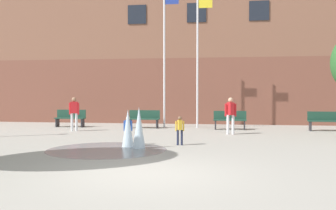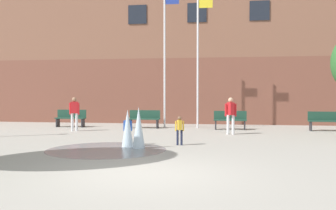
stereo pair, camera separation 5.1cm
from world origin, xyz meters
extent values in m
plane|color=#9E998E|center=(0.00, 0.00, 0.00)|extent=(100.00, 100.00, 0.00)
cube|color=brown|center=(0.00, 17.24, 1.92)|extent=(36.00, 6.00, 3.83)
cube|color=brown|center=(0.00, 17.24, 6.17)|extent=(36.00, 6.00, 4.68)
cube|color=#1E232D|center=(-3.50, 14.22, 6.41)|extent=(1.10, 0.06, 1.10)
cube|color=#1E232D|center=(0.00, 14.22, 6.41)|extent=(1.10, 0.06, 1.10)
cube|color=#1E232D|center=(3.50, 14.22, 6.41)|extent=(1.10, 0.06, 1.10)
cylinder|color=gray|center=(-1.92, 3.43, 0.00)|extent=(3.76, 3.76, 0.01)
cone|color=silver|center=(-1.45, 4.23, 0.62)|extent=(0.40, 0.40, 1.23)
cone|color=silver|center=(-0.99, 3.90, 0.67)|extent=(0.41, 0.41, 1.34)
cube|color=#28282D|center=(-7.13, 11.23, 0.22)|extent=(0.06, 0.40, 0.44)
cube|color=#28282D|center=(-5.73, 11.23, 0.22)|extent=(0.06, 0.40, 0.44)
cube|color=#1E4233|center=(-6.43, 11.23, 0.47)|extent=(1.60, 0.44, 0.05)
cube|color=#1E4233|center=(-6.43, 11.43, 0.70)|extent=(1.60, 0.04, 0.42)
cube|color=#28282D|center=(-3.14, 11.19, 0.22)|extent=(0.06, 0.40, 0.44)
cube|color=#28282D|center=(-1.74, 11.19, 0.22)|extent=(0.06, 0.40, 0.44)
cube|color=#1E4233|center=(-2.44, 11.19, 0.47)|extent=(1.60, 0.44, 0.05)
cube|color=#1E4233|center=(-2.44, 11.39, 0.70)|extent=(1.60, 0.04, 0.42)
cube|color=#28282D|center=(1.21, 11.02, 0.22)|extent=(0.06, 0.40, 0.44)
cube|color=#28282D|center=(2.61, 11.02, 0.22)|extent=(0.06, 0.40, 0.44)
cube|color=#1E4233|center=(1.91, 11.02, 0.47)|extent=(1.60, 0.44, 0.05)
cube|color=#1E4233|center=(1.91, 11.22, 0.70)|extent=(1.60, 0.04, 0.42)
cube|color=#28282D|center=(5.67, 10.98, 0.22)|extent=(0.06, 0.40, 0.44)
cube|color=#1E4233|center=(6.37, 10.98, 0.47)|extent=(1.60, 0.44, 0.05)
cube|color=#1E4233|center=(6.37, 11.18, 0.70)|extent=(1.60, 0.04, 0.42)
cylinder|color=#1E233D|center=(-1.61, 4.62, 0.26)|extent=(0.07, 0.07, 0.52)
cylinder|color=#1E233D|center=(-1.48, 4.62, 0.26)|extent=(0.07, 0.07, 0.52)
cube|color=#284C9E|center=(-1.55, 4.62, 0.69)|extent=(0.24, 0.22, 0.33)
sphere|color=beige|center=(-1.55, 4.62, 0.92)|extent=(0.13, 0.13, 0.13)
cylinder|color=#284C9E|center=(-1.68, 4.62, 0.65)|extent=(0.05, 0.05, 0.34)
cylinder|color=#284C9E|center=(-1.42, 4.62, 0.65)|extent=(0.05, 0.05, 0.34)
cylinder|color=silver|center=(1.82, 8.75, 0.42)|extent=(0.12, 0.12, 0.84)
cylinder|color=silver|center=(2.04, 8.75, 0.42)|extent=(0.12, 0.12, 0.84)
cube|color=red|center=(1.93, 8.75, 1.11)|extent=(0.34, 0.39, 0.54)
sphere|color=tan|center=(1.93, 8.75, 1.48)|extent=(0.21, 0.21, 0.21)
cylinder|color=red|center=(1.72, 8.75, 1.05)|extent=(0.08, 0.08, 0.55)
cylinder|color=red|center=(2.14, 8.75, 1.05)|extent=(0.08, 0.08, 0.55)
cylinder|color=#1E233D|center=(0.14, 4.86, 0.26)|extent=(0.07, 0.07, 0.52)
cylinder|color=#1E233D|center=(0.28, 4.86, 0.26)|extent=(0.07, 0.07, 0.52)
cube|color=gold|center=(0.21, 4.86, 0.69)|extent=(0.20, 0.24, 0.33)
sphere|color=brown|center=(0.21, 4.86, 0.92)|extent=(0.13, 0.13, 0.13)
cylinder|color=gold|center=(0.08, 4.86, 0.65)|extent=(0.05, 0.05, 0.34)
cylinder|color=gold|center=(0.34, 4.86, 0.65)|extent=(0.05, 0.05, 0.34)
cylinder|color=silver|center=(-5.44, 9.12, 0.42)|extent=(0.12, 0.12, 0.84)
cylinder|color=silver|center=(-5.22, 9.12, 0.42)|extent=(0.12, 0.12, 0.84)
cube|color=red|center=(-5.33, 9.12, 1.11)|extent=(0.38, 0.29, 0.54)
sphere|color=#997051|center=(-5.33, 9.12, 1.48)|extent=(0.21, 0.21, 0.21)
cylinder|color=red|center=(-5.54, 9.12, 1.05)|extent=(0.08, 0.08, 0.55)
cylinder|color=red|center=(-5.12, 9.12, 1.05)|extent=(0.08, 0.08, 0.55)
cylinder|color=silver|center=(-1.46, 11.71, 3.61)|extent=(0.10, 0.10, 7.21)
cube|color=#233893|center=(-1.06, 11.71, 6.59)|extent=(0.70, 0.02, 0.45)
cylinder|color=silver|center=(0.26, 11.71, 3.48)|extent=(0.10, 0.10, 6.96)
cube|color=yellow|center=(0.66, 11.71, 6.34)|extent=(0.70, 0.02, 0.45)
camera|label=1|loc=(1.87, -8.38, 1.75)|focal=42.00mm
camera|label=2|loc=(1.92, -8.37, 1.75)|focal=42.00mm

